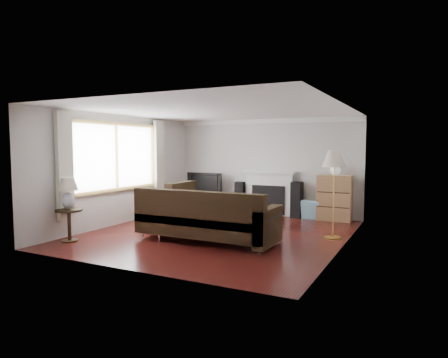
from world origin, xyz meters
The scene contains 17 objects.
room centered at (0.00, 0.00, 1.25)m, with size 5.10×5.60×2.54m.
window centered at (-2.45, -0.20, 1.55)m, with size 0.12×2.74×1.54m, color brown.
curtain_near centered at (-2.40, -1.72, 1.40)m, with size 0.10×0.35×2.10m, color beige.
curtain_far centered at (-2.40, 1.32, 1.40)m, with size 0.10×0.35×2.10m, color beige.
fireplace centered at (0.15, 2.64, 0.57)m, with size 1.40×0.26×1.15m, color white.
tv_stand centered at (-1.66, 2.50, 0.23)m, with size 0.91×0.41×0.45m, color black.
television centered at (-1.66, 2.50, 0.76)m, with size 1.06×0.14×0.61m, color black.
speaker_left centered at (-0.66, 2.55, 0.42)m, with size 0.23×0.28×0.84m, color black.
speaker_right centered at (0.92, 2.55, 0.45)m, with size 0.25×0.30×0.90m, color black.
bookshelf centered at (1.85, 2.53, 0.55)m, with size 0.80×0.38×1.10m, color #926943.
globe_lamp centered at (1.85, 2.53, 1.22)m, with size 0.24×0.24×0.24m, color white.
sectional_sofa centered at (0.13, -0.68, 0.46)m, with size 2.86×2.09×0.92m, color black.
coffee_table centered at (0.23, 1.00, 0.20)m, with size 1.04×0.57×0.41m, color #9E704B.
footstool centered at (-1.45, -0.29, 0.17)m, with size 0.41×0.41×0.34m, color black.
floor_lamp centered at (2.21, 0.60, 0.85)m, with size 0.44×0.44×1.71m, color gold.
side_table centered at (-2.15, -1.87, 0.31)m, with size 0.49×0.49×0.61m, color black.
table_lamp centered at (-2.15, -1.87, 0.90)m, with size 0.36×0.36×0.58m, color silver.
Camera 1 is at (3.75, -7.15, 1.77)m, focal length 32.00 mm.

